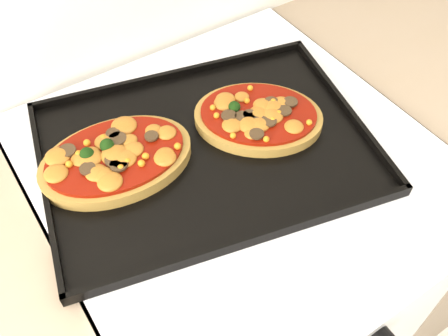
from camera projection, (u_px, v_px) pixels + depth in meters
stove at (231, 287)px, 1.13m from camera, size 0.60×0.60×0.91m
control_panel at (368, 330)px, 0.66m from camera, size 0.60×0.02×0.09m
baking_tray at (206, 147)px, 0.77m from camera, size 0.57×0.48×0.02m
pizza_left at (116, 157)px, 0.74m from camera, size 0.25×0.19×0.03m
pizza_right at (258, 116)px, 0.80m from camera, size 0.26×0.25×0.03m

